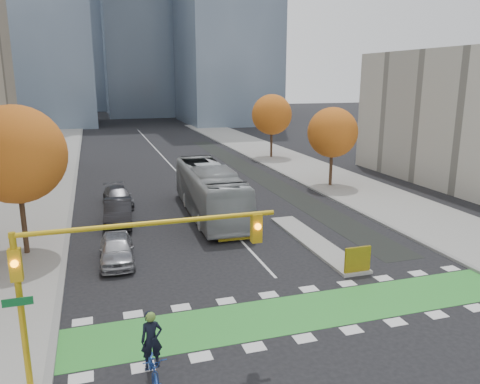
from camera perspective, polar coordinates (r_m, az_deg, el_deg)
ground at (r=19.30m, az=10.14°, el=-16.12°), size 300.00×300.00×0.00m
sidewalk_west at (r=36.40m, az=-25.42°, el=-2.68°), size 7.00×120.00×0.15m
sidewalk_east at (r=41.94m, az=14.01°, el=0.31°), size 7.00×120.00×0.15m
curb_west at (r=36.04m, az=-19.92°, el=-2.31°), size 0.30×120.00×0.16m
curb_east at (r=40.26m, az=9.74°, el=-0.03°), size 0.30×120.00×0.16m
bike_crossing at (r=20.47m, az=8.16°, el=-14.17°), size 20.00×3.00×0.01m
centre_line at (r=56.12m, az=-8.96°, el=3.82°), size 0.15×70.00×0.01m
bike_lane_paint at (r=48.29m, az=1.70°, el=2.38°), size 2.50×50.00×0.01m
median_island at (r=28.24m, az=8.98°, el=-5.99°), size 1.60×10.00×0.16m
hazard_board at (r=24.07m, az=14.14°, el=-7.98°), size 1.40×0.12×1.30m
tree_west at (r=27.29m, az=-25.64°, el=4.13°), size 5.20×5.20×8.22m
tree_east_near at (r=42.09m, az=11.21°, el=7.13°), size 4.40×4.40×7.08m
tree_east_far at (r=56.74m, az=3.90°, el=9.40°), size 4.80×4.80×7.65m
traffic_signal_west at (r=15.24m, az=-15.95°, el=-8.01°), size 8.53×0.56×5.20m
cyclist at (r=16.08m, az=-10.61°, el=-19.37°), size 0.78×2.14×2.46m
bus at (r=33.10m, az=-3.71°, el=0.16°), size 3.37×12.80×3.54m
parked_car_a at (r=25.70m, az=-14.81°, el=-6.73°), size 1.92×4.44×1.49m
parked_car_b at (r=32.13m, az=-14.62°, el=-2.43°), size 2.10×5.14×1.66m
parked_car_c at (r=37.01m, az=-14.67°, el=-0.53°), size 2.28×4.88×1.38m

